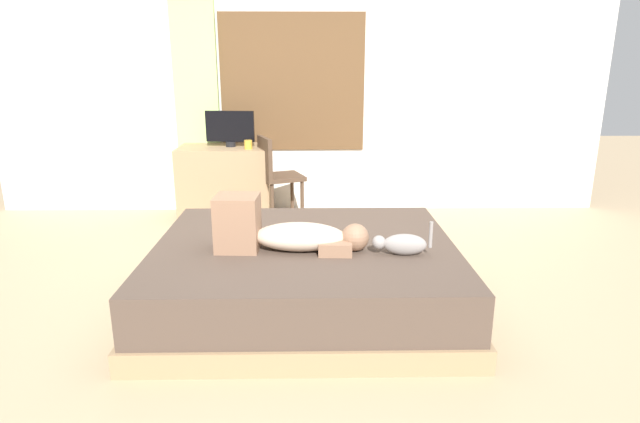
{
  "coord_description": "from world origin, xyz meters",
  "views": [
    {
      "loc": [
        0.12,
        -3.21,
        1.55
      ],
      "look_at": [
        0.18,
        0.16,
        0.58
      ],
      "focal_mm": 29.36,
      "sensor_mm": 36.0,
      "label": 1
    }
  ],
  "objects_px": {
    "person_lying": "(284,232)",
    "cup": "(248,145)",
    "bed": "(305,274)",
    "tv_monitor": "(230,128)",
    "chair_by_desk": "(275,173)",
    "desk": "(226,183)",
    "cat": "(402,244)"
  },
  "relations": [
    {
      "from": "chair_by_desk",
      "to": "person_lying",
      "type": "bearing_deg",
      "value": -84.73
    },
    {
      "from": "cat",
      "to": "chair_by_desk",
      "type": "height_order",
      "value": "chair_by_desk"
    },
    {
      "from": "tv_monitor",
      "to": "cup",
      "type": "xyz_separation_m",
      "value": [
        0.19,
        -0.15,
        -0.14
      ]
    },
    {
      "from": "desk",
      "to": "cup",
      "type": "distance_m",
      "value": 0.51
    },
    {
      "from": "bed",
      "to": "desk",
      "type": "height_order",
      "value": "desk"
    },
    {
      "from": "cup",
      "to": "chair_by_desk",
      "type": "relative_size",
      "value": 0.1
    },
    {
      "from": "chair_by_desk",
      "to": "desk",
      "type": "bearing_deg",
      "value": 161.82
    },
    {
      "from": "tv_monitor",
      "to": "person_lying",
      "type": "bearing_deg",
      "value": -73.63
    },
    {
      "from": "desk",
      "to": "chair_by_desk",
      "type": "distance_m",
      "value": 0.55
    },
    {
      "from": "tv_monitor",
      "to": "cup",
      "type": "bearing_deg",
      "value": -38.88
    },
    {
      "from": "person_lying",
      "to": "cat",
      "type": "relative_size",
      "value": 2.63
    },
    {
      "from": "cat",
      "to": "cup",
      "type": "relative_size",
      "value": 4.2
    },
    {
      "from": "bed",
      "to": "tv_monitor",
      "type": "relative_size",
      "value": 4.07
    },
    {
      "from": "cat",
      "to": "bed",
      "type": "bearing_deg",
      "value": 158.72
    },
    {
      "from": "chair_by_desk",
      "to": "bed",
      "type": "bearing_deg",
      "value": -80.44
    },
    {
      "from": "person_lying",
      "to": "tv_monitor",
      "type": "distance_m",
      "value": 2.25
    },
    {
      "from": "person_lying",
      "to": "cup",
      "type": "height_order",
      "value": "cup"
    },
    {
      "from": "person_lying",
      "to": "chair_by_desk",
      "type": "relative_size",
      "value": 1.09
    },
    {
      "from": "desk",
      "to": "person_lying",
      "type": "bearing_deg",
      "value": -72.04
    },
    {
      "from": "person_lying",
      "to": "chair_by_desk",
      "type": "xyz_separation_m",
      "value": [
        -0.18,
        1.96,
        -0.04
      ]
    },
    {
      "from": "person_lying",
      "to": "tv_monitor",
      "type": "height_order",
      "value": "tv_monitor"
    },
    {
      "from": "bed",
      "to": "cup",
      "type": "xyz_separation_m",
      "value": [
        -0.56,
        1.85,
        0.57
      ]
    },
    {
      "from": "cup",
      "to": "chair_by_desk",
      "type": "distance_m",
      "value": 0.37
    },
    {
      "from": "cup",
      "to": "chair_by_desk",
      "type": "xyz_separation_m",
      "value": [
        0.25,
        -0.01,
        -0.27
      ]
    },
    {
      "from": "person_lying",
      "to": "cat",
      "type": "distance_m",
      "value": 0.72
    },
    {
      "from": "person_lying",
      "to": "cup",
      "type": "distance_m",
      "value": 2.03
    },
    {
      "from": "tv_monitor",
      "to": "bed",
      "type": "bearing_deg",
      "value": -69.39
    },
    {
      "from": "desk",
      "to": "tv_monitor",
      "type": "height_order",
      "value": "tv_monitor"
    },
    {
      "from": "cup",
      "to": "person_lying",
      "type": "bearing_deg",
      "value": -77.61
    },
    {
      "from": "cat",
      "to": "tv_monitor",
      "type": "distance_m",
      "value": 2.63
    },
    {
      "from": "desk",
      "to": "chair_by_desk",
      "type": "height_order",
      "value": "chair_by_desk"
    },
    {
      "from": "desk",
      "to": "cup",
      "type": "relative_size",
      "value": 10.58
    }
  ]
}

